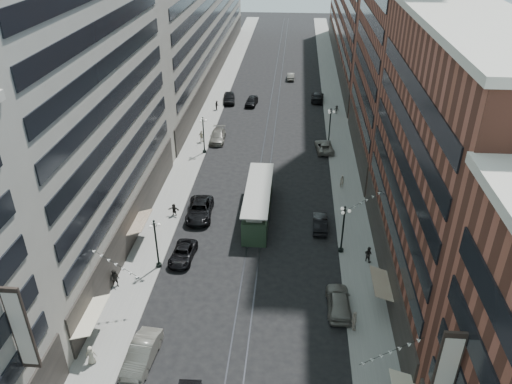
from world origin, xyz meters
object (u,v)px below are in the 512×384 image
(pedestrian_1, at_px, (91,355))
(car_10, at_px, (320,223))
(lamppost_sw_mid, at_px, (204,134))
(pedestrian_5, at_px, (174,210))
(car_7, at_px, (200,210))
(car_12, at_px, (317,97))
(lamppost_se_mid, at_px, (330,125))
(car_11, at_px, (324,146))
(car_1, at_px, (142,354))
(pedestrian_8, at_px, (342,181))
(car_14, at_px, (291,76))
(lamppost_sw_far, at_px, (156,242))
(pedestrian_2, at_px, (115,278))
(pedestrian_9, at_px, (337,110))
(car_4, at_px, (339,302))
(pedestrian_4, at_px, (354,321))
(car_8, at_px, (218,136))
(pedestrian_7, at_px, (368,254))
(car_9, at_px, (229,98))
(streetcar, at_px, (258,203))
(car_2, at_px, (183,254))
(pedestrian_extra_0, at_px, (217,105))
(lamppost_se_far, at_px, (343,228))
(car_13, at_px, (252,101))
(pedestrian_6, at_px, (202,136))

(pedestrian_1, bearing_deg, car_10, -146.17)
(lamppost_sw_mid, height_order, pedestrian_5, lamppost_sw_mid)
(car_7, height_order, car_12, car_7)
(lamppost_se_mid, bearing_deg, car_11, -106.14)
(car_10, xyz_separation_m, pedestrian_5, (-16.92, 1.21, 0.17))
(car_1, distance_m, pedestrian_8, 34.72)
(car_1, xyz_separation_m, car_14, (10.26, 76.46, -0.16))
(lamppost_sw_far, relative_size, pedestrian_5, 3.66)
(pedestrian_2, relative_size, car_14, 0.45)
(car_1, distance_m, pedestrian_9, 59.45)
(car_4, height_order, pedestrian_4, pedestrian_4)
(lamppost_se_mid, bearing_deg, car_8, -178.64)
(car_12, distance_m, pedestrian_7, 49.02)
(pedestrian_2, relative_size, car_7, 0.31)
(pedestrian_4, height_order, car_7, pedestrian_4)
(car_9, bearing_deg, pedestrian_8, -66.17)
(streetcar, relative_size, car_14, 3.07)
(pedestrian_7, bearing_deg, pedestrian_8, -42.69)
(pedestrian_1, height_order, car_8, pedestrian_1)
(lamppost_se_mid, xyz_separation_m, car_2, (-16.28, -30.43, -2.43))
(car_9, distance_m, car_10, 43.77)
(pedestrian_extra_0, bearing_deg, car_12, -91.89)
(lamppost_se_far, distance_m, car_9, 48.63)
(pedestrian_1, distance_m, pedestrian_extra_0, 57.39)
(pedestrian_1, relative_size, car_12, 0.31)
(pedestrian_4, distance_m, car_8, 42.51)
(car_13, distance_m, pedestrian_extra_0, 6.71)
(car_7, xyz_separation_m, pedestrian_7, (18.61, -7.25, 0.15))
(pedestrian_4, height_order, pedestrian_8, pedestrian_4)
(lamppost_sw_mid, relative_size, car_14, 1.30)
(lamppost_sw_mid, height_order, car_14, lamppost_sw_mid)
(streetcar, bearing_deg, car_13, 96.24)
(car_2, bearing_deg, pedestrian_8, 46.93)
(car_2, bearing_deg, pedestrian_extra_0, 97.33)
(lamppost_se_far, bearing_deg, pedestrian_5, 163.64)
(car_10, relative_size, car_13, 0.96)
(car_7, distance_m, car_14, 55.55)
(pedestrian_1, relative_size, pedestrian_6, 0.94)
(car_1, distance_m, pedestrian_5, 21.61)
(lamppost_sw_far, height_order, pedestrian_2, lamppost_sw_far)
(lamppost_sw_mid, relative_size, pedestrian_8, 3.25)
(lamppost_sw_mid, relative_size, pedestrian_9, 3.69)
(car_7, height_order, car_9, car_9)
(pedestrian_7, bearing_deg, car_12, -44.19)
(car_8, height_order, car_9, car_9)
(pedestrian_6, height_order, pedestrian_8, pedestrian_6)
(pedestrian_4, relative_size, car_9, 0.37)
(car_7, distance_m, car_12, 44.17)
(car_13, distance_m, pedestrian_5, 38.95)
(car_8, bearing_deg, lamppost_se_far, -60.23)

